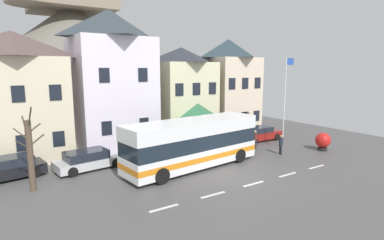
{
  "coord_description": "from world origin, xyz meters",
  "views": [
    {
      "loc": [
        -12.51,
        -14.3,
        6.78
      ],
      "look_at": [
        0.47,
        5.98,
        2.77
      ],
      "focal_mm": 28.78,
      "sensor_mm": 36.0,
      "label": 1
    }
  ],
  "objects_px": {
    "transit_bus": "(193,144)",
    "bus_shelter": "(198,112)",
    "public_bench": "(191,139)",
    "parked_car_01": "(89,160)",
    "pedestrian_02": "(281,143)",
    "flagpole": "(285,97)",
    "hilltop_castle": "(74,58)",
    "parked_car_00": "(259,134)",
    "parked_car_02": "(7,168)",
    "pedestrian_01": "(255,138)",
    "townhouse_02": "(182,93)",
    "townhouse_01": "(111,79)",
    "townhouse_00": "(16,97)",
    "bare_tree_00": "(30,154)",
    "townhouse_03": "(228,86)",
    "harbour_buoy": "(323,141)",
    "pedestrian_00": "(226,140)"
  },
  "relations": [
    {
      "from": "parked_car_00",
      "to": "parked_car_01",
      "type": "bearing_deg",
      "value": 179.9
    },
    {
      "from": "bus_shelter",
      "to": "harbour_buoy",
      "type": "xyz_separation_m",
      "value": [
        8.56,
        -6.12,
        -2.32
      ]
    },
    {
      "from": "pedestrian_02",
      "to": "parked_car_02",
      "type": "bearing_deg",
      "value": 164.06
    },
    {
      "from": "pedestrian_02",
      "to": "public_bench",
      "type": "relative_size",
      "value": 1.07
    },
    {
      "from": "pedestrian_02",
      "to": "bare_tree_00",
      "type": "xyz_separation_m",
      "value": [
        -17.55,
        2.4,
        1.22
      ]
    },
    {
      "from": "townhouse_01",
      "to": "bus_shelter",
      "type": "bearing_deg",
      "value": -42.47
    },
    {
      "from": "bus_shelter",
      "to": "townhouse_01",
      "type": "bearing_deg",
      "value": 137.53
    },
    {
      "from": "townhouse_00",
      "to": "public_bench",
      "type": "relative_size",
      "value": 6.42
    },
    {
      "from": "townhouse_03",
      "to": "bare_tree_00",
      "type": "height_order",
      "value": "townhouse_03"
    },
    {
      "from": "townhouse_02",
      "to": "parked_car_02",
      "type": "bearing_deg",
      "value": -164.16
    },
    {
      "from": "harbour_buoy",
      "to": "townhouse_00",
      "type": "bearing_deg",
      "value": 153.79
    },
    {
      "from": "hilltop_castle",
      "to": "flagpole",
      "type": "height_order",
      "value": "hilltop_castle"
    },
    {
      "from": "townhouse_01",
      "to": "public_bench",
      "type": "distance_m",
      "value": 8.81
    },
    {
      "from": "parked_car_00",
      "to": "flagpole",
      "type": "bearing_deg",
      "value": -92.74
    },
    {
      "from": "hilltop_castle",
      "to": "bare_tree_00",
      "type": "height_order",
      "value": "hilltop_castle"
    },
    {
      "from": "pedestrian_02",
      "to": "bare_tree_00",
      "type": "distance_m",
      "value": 17.75
    },
    {
      "from": "pedestrian_01",
      "to": "pedestrian_00",
      "type": "bearing_deg",
      "value": 164.73
    },
    {
      "from": "bus_shelter",
      "to": "harbour_buoy",
      "type": "distance_m",
      "value": 10.77
    },
    {
      "from": "parked_car_02",
      "to": "harbour_buoy",
      "type": "bearing_deg",
      "value": 155.74
    },
    {
      "from": "townhouse_01",
      "to": "townhouse_00",
      "type": "bearing_deg",
      "value": -174.75
    },
    {
      "from": "flagpole",
      "to": "harbour_buoy",
      "type": "xyz_separation_m",
      "value": [
        2.06,
        -2.45,
        -3.61
      ]
    },
    {
      "from": "townhouse_02",
      "to": "bus_shelter",
      "type": "distance_m",
      "value": 4.88
    },
    {
      "from": "bus_shelter",
      "to": "pedestrian_01",
      "type": "distance_m",
      "value": 5.38
    },
    {
      "from": "townhouse_00",
      "to": "pedestrian_02",
      "type": "distance_m",
      "value": 20.39
    },
    {
      "from": "transit_bus",
      "to": "parked_car_02",
      "type": "relative_size",
      "value": 2.26
    },
    {
      "from": "hilltop_castle",
      "to": "parked_car_00",
      "type": "relative_size",
      "value": 9.53
    },
    {
      "from": "townhouse_01",
      "to": "pedestrian_01",
      "type": "height_order",
      "value": "townhouse_01"
    },
    {
      "from": "townhouse_00",
      "to": "public_bench",
      "type": "bearing_deg",
      "value": -11.68
    },
    {
      "from": "parked_car_01",
      "to": "parked_car_02",
      "type": "height_order",
      "value": "parked_car_02"
    },
    {
      "from": "townhouse_03",
      "to": "parked_car_02",
      "type": "height_order",
      "value": "townhouse_03"
    },
    {
      "from": "townhouse_01",
      "to": "harbour_buoy",
      "type": "relative_size",
      "value": 7.77
    },
    {
      "from": "townhouse_02",
      "to": "public_bench",
      "type": "bearing_deg",
      "value": -104.18
    },
    {
      "from": "hilltop_castle",
      "to": "parked_car_01",
      "type": "distance_m",
      "value": 27.19
    },
    {
      "from": "townhouse_02",
      "to": "parked_car_02",
      "type": "xyz_separation_m",
      "value": [
        -15.17,
        -4.3,
        -3.73
      ]
    },
    {
      "from": "bus_shelter",
      "to": "public_bench",
      "type": "relative_size",
      "value": 2.67
    },
    {
      "from": "public_bench",
      "to": "pedestrian_01",
      "type": "bearing_deg",
      "value": -49.49
    },
    {
      "from": "transit_bus",
      "to": "bus_shelter",
      "type": "bearing_deg",
      "value": 46.11
    },
    {
      "from": "parked_car_02",
      "to": "pedestrian_01",
      "type": "relative_size",
      "value": 2.86
    },
    {
      "from": "parked_car_02",
      "to": "pedestrian_01",
      "type": "height_order",
      "value": "pedestrian_01"
    },
    {
      "from": "townhouse_03",
      "to": "public_bench",
      "type": "xyz_separation_m",
      "value": [
        -6.59,
        -2.94,
        -4.47
      ]
    },
    {
      "from": "parked_car_00",
      "to": "parked_car_02",
      "type": "bearing_deg",
      "value": 177.93
    },
    {
      "from": "bus_shelter",
      "to": "parked_car_00",
      "type": "bearing_deg",
      "value": -5.43
    },
    {
      "from": "parked_car_01",
      "to": "bus_shelter",
      "type": "bearing_deg",
      "value": -4.75
    },
    {
      "from": "parked_car_01",
      "to": "hilltop_castle",
      "type": "bearing_deg",
      "value": 71.55
    },
    {
      "from": "bus_shelter",
      "to": "pedestrian_00",
      "type": "xyz_separation_m",
      "value": [
        1.53,
        -1.93,
        -2.18
      ]
    },
    {
      "from": "townhouse_02",
      "to": "pedestrian_02",
      "type": "xyz_separation_m",
      "value": [
        3.5,
        -9.64,
        -3.48
      ]
    },
    {
      "from": "pedestrian_02",
      "to": "flagpole",
      "type": "xyz_separation_m",
      "value": [
        1.86,
        1.39,
        3.52
      ]
    },
    {
      "from": "harbour_buoy",
      "to": "bare_tree_00",
      "type": "relative_size",
      "value": 0.31
    },
    {
      "from": "pedestrian_02",
      "to": "townhouse_01",
      "type": "bearing_deg",
      "value": 135.14
    },
    {
      "from": "pedestrian_00",
      "to": "pedestrian_02",
      "type": "distance_m",
      "value": 4.41
    }
  ]
}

